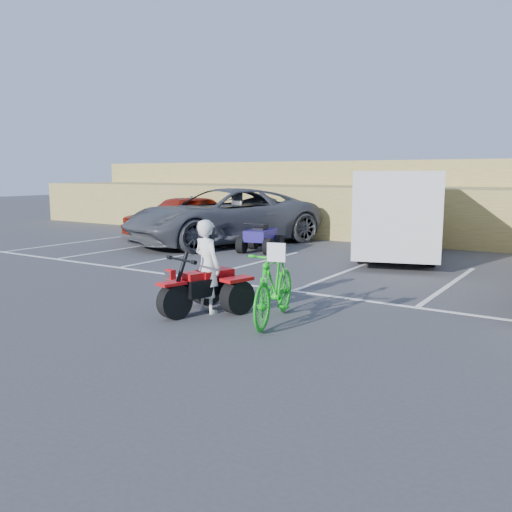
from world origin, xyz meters
The scene contains 11 objects.
ground centered at (0.00, 0.00, 0.00)m, with size 100.00×100.00×0.00m, color #3B3B3E.
parking_stripes centered at (0.87, 4.07, 0.00)m, with size 28.00×5.16×0.01m.
grass_embankment centered at (0.00, 15.48, 1.42)m, with size 40.00×8.50×3.10m.
red_trike_atv centered at (-0.49, -0.16, 0.00)m, with size 1.25×1.66×1.08m, color #BD0A0E, non-canonical shape.
rider centered at (-0.45, -0.02, 0.86)m, with size 0.63×0.41×1.71m, color white.
green_dirt_bike centered at (0.92, 0.08, 0.65)m, with size 0.61×2.16×1.30m, color #14BF19.
grey_pickup centered at (-6.00, 7.95, 1.00)m, with size 3.32×7.20×2.00m, color #43454A.
red_car centered at (-9.03, 9.18, 0.83)m, with size 1.97×4.89×1.67m, color maroon.
cargo_trailer centered at (0.34, 8.27, 1.41)m, with size 3.78×5.98×2.60m.
quad_atv_blue centered at (-3.79, 7.01, 0.00)m, with size 1.13×1.51×0.99m, color navy, non-canonical shape.
quad_atv_green centered at (0.07, 7.97, 0.00)m, with size 1.28×1.71×1.12m, color #13531E, non-canonical shape.
Camera 1 is at (5.61, -7.70, 2.55)m, focal length 38.00 mm.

